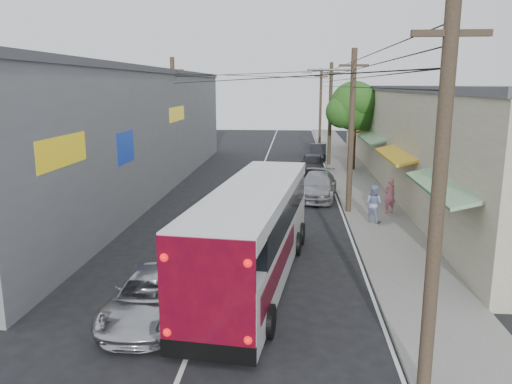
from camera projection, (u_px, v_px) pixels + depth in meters
ground at (195, 338)px, 12.69m from camera, size 120.00×120.00×0.00m
sidewalk at (357, 185)px, 31.69m from camera, size 3.00×80.00×0.12m
building_right at (425, 134)px, 32.65m from camera, size 7.09×40.00×6.25m
building_left at (113, 130)px, 30.10m from camera, size 7.20×36.00×7.25m
utility_poles at (305, 120)px, 31.40m from camera, size 11.80×45.28×8.00m
street_tree at (355, 108)px, 36.56m from camera, size 4.40×4.00×6.60m
coach_bus at (255, 232)px, 16.25m from camera, size 3.49×11.04×3.13m
jeepney at (151, 297)px, 13.64m from camera, size 2.15×4.51×1.24m
parked_suv at (317, 186)px, 28.17m from camera, size 2.64×5.15×1.43m
parked_car_mid at (312, 164)px, 36.21m from camera, size 1.79×4.21×1.42m
parked_car_far at (318, 152)px, 43.12m from camera, size 1.60×3.99×1.29m
pedestrian_near at (390, 196)px, 24.42m from camera, size 0.74×0.62×1.74m
pedestrian_far at (373, 204)px, 22.84m from camera, size 1.06×1.01×1.72m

